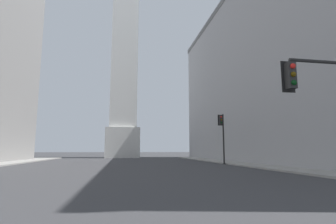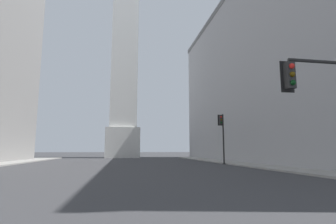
{
  "view_description": "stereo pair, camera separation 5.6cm",
  "coord_description": "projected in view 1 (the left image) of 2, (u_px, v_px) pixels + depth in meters",
  "views": [
    {
      "loc": [
        -0.13,
        -0.43,
        1.68
      ],
      "look_at": [
        6.92,
        39.83,
        7.6
      ],
      "focal_mm": 28.0,
      "sensor_mm": 36.0,
      "label": 1
    },
    {
      "loc": [
        -0.08,
        -0.44,
        1.68
      ],
      "look_at": [
        6.92,
        39.83,
        7.6
      ],
      "focal_mm": 28.0,
      "sensor_mm": 36.0,
      "label": 2
    }
  ],
  "objects": [
    {
      "name": "traffic_light_mid_right",
      "position": [
        222.0,
        131.0,
        31.3
      ],
      "size": [
        0.79,
        0.51,
        5.95
      ],
      "color": "black",
      "rests_on": "ground_plane"
    },
    {
      "name": "sidewalk_right",
      "position": [
        290.0,
        168.0,
        23.12
      ],
      "size": [
        5.0,
        69.84,
        0.15
      ],
      "primitive_type": "cube",
      "color": "gray",
      "rests_on": "ground_plane"
    },
    {
      "name": "obelisk",
      "position": [
        126.0,
        7.0,
        61.98
      ],
      "size": [
        7.19,
        7.19,
        73.45
      ],
      "color": "silver",
      "rests_on": "ground_plane"
    },
    {
      "name": "building_right",
      "position": [
        301.0,
        69.0,
        36.71
      ],
      "size": [
        18.58,
        54.95,
        25.7
      ],
      "color": "#9E9EA0",
      "rests_on": "ground_plane"
    }
  ]
}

